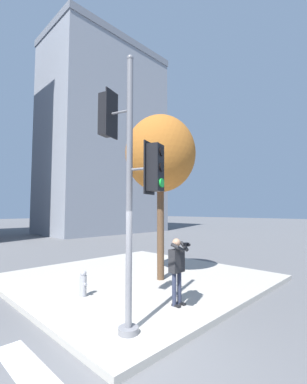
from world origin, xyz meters
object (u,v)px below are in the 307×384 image
at_px(street_tree, 160,155).
at_px(fire_hydrant, 83,284).
at_px(traffic_signal_pole, 129,168).
at_px(person_photographer, 177,265).

relative_size(street_tree, fire_hydrant, 8.15).
xyz_separation_m(traffic_signal_pole, person_photographer, (1.81, 0.26, -2.23)).
relative_size(person_photographer, fire_hydrant, 2.35).
distance_m(traffic_signal_pole, street_tree, 4.09).
bearing_deg(street_tree, traffic_signal_pole, -146.22).
bearing_deg(person_photographer, traffic_signal_pole, -171.70).
bearing_deg(person_photographer, fire_hydrant, 120.30).
distance_m(person_photographer, fire_hydrant, 2.69).
bearing_deg(person_photographer, street_tree, 52.87).
bearing_deg(traffic_signal_pole, fire_hydrant, 78.93).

